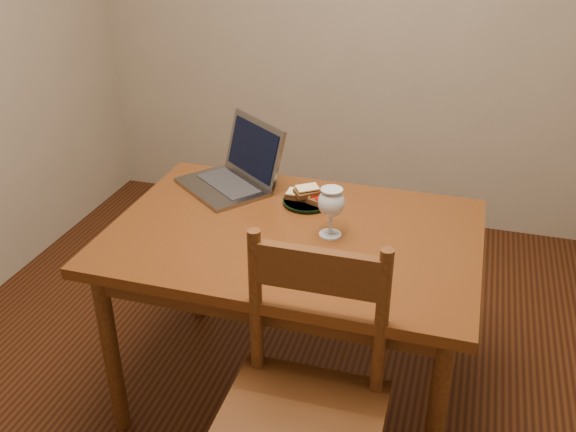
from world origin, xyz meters
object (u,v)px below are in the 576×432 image
(plate, at_px, (307,202))
(laptop, at_px, (237,169))
(table, at_px, (293,252))
(chair, at_px, (303,400))
(milk_glass, at_px, (331,212))

(plate, bearing_deg, laptop, 164.36)
(table, relative_size, chair, 2.62)
(table, distance_m, chair, 0.63)
(chair, height_order, milk_glass, chair)
(milk_glass, bearing_deg, laptop, 146.87)
(chair, xyz_separation_m, milk_glass, (-0.07, 0.60, 0.29))
(chair, distance_m, milk_glass, 0.67)
(chair, height_order, plate, chair)
(table, bearing_deg, milk_glass, 4.31)
(table, bearing_deg, laptop, 136.67)
(laptop, bearing_deg, milk_glass, 4.72)
(plate, height_order, laptop, laptop)
(table, distance_m, plate, 0.24)
(table, xyz_separation_m, plate, (-0.01, 0.22, 0.09))
(plate, height_order, milk_glass, milk_glass)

